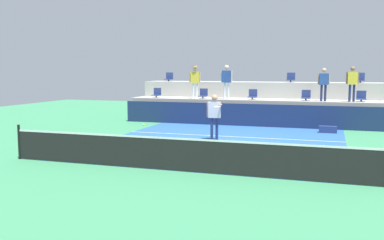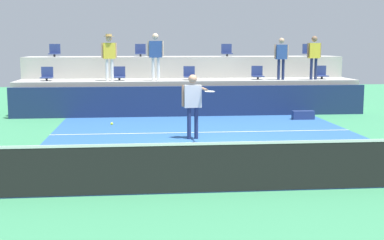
{
  "view_description": "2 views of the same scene",
  "coord_description": "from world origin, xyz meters",
  "px_view_note": "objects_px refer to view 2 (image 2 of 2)",
  "views": [
    {
      "loc": [
        3.87,
        -14.59,
        2.71
      ],
      "look_at": [
        -0.72,
        -0.54,
        1.0
      ],
      "focal_mm": 39.66,
      "sensor_mm": 36.0,
      "label": 1
    },
    {
      "loc": [
        -1.88,
        -13.03,
        2.64
      ],
      "look_at": [
        -0.71,
        -1.32,
        0.93
      ],
      "focal_mm": 49.37,
      "sensor_mm": 36.0,
      "label": 2
    }
  ],
  "objects_px": {
    "stadium_chair_upper_right": "(227,51)",
    "stadium_chair_upper_far_right": "(308,51)",
    "stadium_chair_lower_right": "(257,74)",
    "stadium_chair_upper_far_left": "(55,51)",
    "stadium_chair_upper_left": "(140,51)",
    "stadium_chair_lower_far_left": "(47,75)",
    "tennis_player": "(193,99)",
    "spectator_in_white": "(281,55)",
    "spectator_leaning_on_rail": "(156,52)",
    "tennis_ball": "(112,124)",
    "stadium_chair_lower_far_right": "(321,73)",
    "spectator_with_hat": "(109,52)",
    "equipment_bag": "(303,115)",
    "stadium_chair_lower_center": "(189,74)",
    "stadium_chair_lower_left": "(119,75)",
    "spectator_in_grey": "(314,53)"
  },
  "relations": [
    {
      "from": "stadium_chair_lower_left",
      "to": "stadium_chair_upper_left",
      "type": "bearing_deg",
      "value": 65.68
    },
    {
      "from": "stadium_chair_upper_right",
      "to": "stadium_chair_upper_far_left",
      "type": "bearing_deg",
      "value": 180.0
    },
    {
      "from": "stadium_chair_lower_far_right",
      "to": "tennis_ball",
      "type": "distance_m",
      "value": 11.11
    },
    {
      "from": "stadium_chair_lower_left",
      "to": "spectator_with_hat",
      "type": "xyz_separation_m",
      "value": [
        -0.35,
        -0.38,
        0.85
      ]
    },
    {
      "from": "stadium_chair_lower_right",
      "to": "spectator_with_hat",
      "type": "distance_m",
      "value": 5.77
    },
    {
      "from": "stadium_chair_upper_right",
      "to": "spectator_leaning_on_rail",
      "type": "distance_m",
      "value": 3.76
    },
    {
      "from": "stadium_chair_lower_left",
      "to": "spectator_leaning_on_rail",
      "type": "xyz_separation_m",
      "value": [
        1.37,
        -0.38,
        0.86
      ]
    },
    {
      "from": "stadium_chair_upper_right",
      "to": "equipment_bag",
      "type": "distance_m",
      "value": 5.16
    },
    {
      "from": "equipment_bag",
      "to": "spectator_with_hat",
      "type": "bearing_deg",
      "value": 163.27
    },
    {
      "from": "stadium_chair_upper_right",
      "to": "stadium_chair_lower_right",
      "type": "bearing_deg",
      "value": -62.93
    },
    {
      "from": "stadium_chair_upper_left",
      "to": "spectator_leaning_on_rail",
      "type": "bearing_deg",
      "value": -75.73
    },
    {
      "from": "stadium_chair_upper_left",
      "to": "stadium_chair_lower_far_left",
      "type": "bearing_deg",
      "value": -152.88
    },
    {
      "from": "stadium_chair_lower_far_left",
      "to": "stadium_chair_lower_right",
      "type": "xyz_separation_m",
      "value": [
        8.05,
        0.0,
        0.0
      ]
    },
    {
      "from": "spectator_in_white",
      "to": "stadium_chair_upper_left",
      "type": "bearing_deg",
      "value": 157.84
    },
    {
      "from": "stadium_chair_lower_left",
      "to": "spectator_in_grey",
      "type": "bearing_deg",
      "value": -2.94
    },
    {
      "from": "stadium_chair_upper_right",
      "to": "tennis_ball",
      "type": "relative_size",
      "value": 7.65
    },
    {
      "from": "stadium_chair_lower_right",
      "to": "stadium_chair_upper_far_left",
      "type": "height_order",
      "value": "stadium_chair_upper_far_left"
    },
    {
      "from": "stadium_chair_lower_right",
      "to": "stadium_chair_upper_far_left",
      "type": "distance_m",
      "value": 8.25
    },
    {
      "from": "stadium_chair_lower_center",
      "to": "tennis_ball",
      "type": "bearing_deg",
      "value": -108.22
    },
    {
      "from": "stadium_chair_upper_right",
      "to": "stadium_chair_upper_far_right",
      "type": "bearing_deg",
      "value": 0.0
    },
    {
      "from": "stadium_chair_lower_far_right",
      "to": "stadium_chair_upper_far_left",
      "type": "distance_m",
      "value": 10.76
    },
    {
      "from": "stadium_chair_upper_far_left",
      "to": "tennis_player",
      "type": "xyz_separation_m",
      "value": [
        4.88,
        -7.7,
        -1.21
      ]
    },
    {
      "from": "stadium_chair_lower_right",
      "to": "spectator_leaning_on_rail",
      "type": "height_order",
      "value": "spectator_leaning_on_rail"
    },
    {
      "from": "spectator_in_white",
      "to": "tennis_ball",
      "type": "distance_m",
      "value": 9.74
    },
    {
      "from": "stadium_chair_lower_left",
      "to": "spectator_with_hat",
      "type": "relative_size",
      "value": 0.3
    },
    {
      "from": "spectator_in_white",
      "to": "spectator_with_hat",
      "type": "bearing_deg",
      "value": -180.0
    },
    {
      "from": "stadium_chair_lower_center",
      "to": "stadium_chair_upper_left",
      "type": "height_order",
      "value": "stadium_chair_upper_left"
    },
    {
      "from": "tennis_player",
      "to": "spectator_in_grey",
      "type": "distance_m",
      "value": 7.7
    },
    {
      "from": "stadium_chair_upper_right",
      "to": "tennis_player",
      "type": "distance_m",
      "value": 8.1
    },
    {
      "from": "stadium_chair_lower_left",
      "to": "tennis_player",
      "type": "bearing_deg",
      "value": -69.37
    },
    {
      "from": "stadium_chair_lower_center",
      "to": "stadium_chair_lower_left",
      "type": "bearing_deg",
      "value": 180.0
    },
    {
      "from": "stadium_chair_upper_right",
      "to": "equipment_bag",
      "type": "relative_size",
      "value": 0.68
    },
    {
      "from": "stadium_chair_lower_right",
      "to": "stadium_chair_lower_center",
      "type": "bearing_deg",
      "value": 180.0
    },
    {
      "from": "spectator_in_white",
      "to": "equipment_bag",
      "type": "relative_size",
      "value": 2.11
    },
    {
      "from": "stadium_chair_upper_far_right",
      "to": "tennis_ball",
      "type": "height_order",
      "value": "stadium_chair_upper_far_right"
    },
    {
      "from": "stadium_chair_upper_left",
      "to": "tennis_ball",
      "type": "distance_m",
      "value": 9.81
    },
    {
      "from": "tennis_player",
      "to": "spectator_in_white",
      "type": "xyz_separation_m",
      "value": [
        3.95,
        5.51,
        1.09
      ]
    },
    {
      "from": "stadium_chair_lower_center",
      "to": "stadium_chair_upper_far_left",
      "type": "bearing_deg",
      "value": 161.36
    },
    {
      "from": "stadium_chair_lower_far_right",
      "to": "stadium_chair_lower_center",
      "type": "bearing_deg",
      "value": 180.0
    },
    {
      "from": "stadium_chair_upper_right",
      "to": "spectator_in_white",
      "type": "relative_size",
      "value": 0.32
    },
    {
      "from": "stadium_chair_lower_left",
      "to": "stadium_chair_lower_center",
      "type": "xyz_separation_m",
      "value": [
        2.67,
        0.0,
        0.0
      ]
    },
    {
      "from": "stadium_chair_lower_center",
      "to": "stadium_chair_upper_far_left",
      "type": "xyz_separation_m",
      "value": [
        -5.34,
        1.8,
        0.85
      ]
    },
    {
      "from": "stadium_chair_upper_far_left",
      "to": "stadium_chair_upper_left",
      "type": "relative_size",
      "value": 1.0
    },
    {
      "from": "tennis_ball",
      "to": "stadium_chair_lower_right",
      "type": "bearing_deg",
      "value": 56.2
    },
    {
      "from": "stadium_chair_upper_left",
      "to": "tennis_player",
      "type": "bearing_deg",
      "value": -79.65
    },
    {
      "from": "tennis_player",
      "to": "tennis_ball",
      "type": "bearing_deg",
      "value": -137.44
    },
    {
      "from": "stadium_chair_upper_far_left",
      "to": "stadium_chair_lower_far_right",
      "type": "bearing_deg",
      "value": -9.66
    },
    {
      "from": "stadium_chair_upper_right",
      "to": "stadium_chair_upper_far_right",
      "type": "distance_m",
      "value": 3.51
    },
    {
      "from": "stadium_chair_lower_far_left",
      "to": "spectator_with_hat",
      "type": "xyz_separation_m",
      "value": [
        2.35,
        -0.38,
        0.85
      ]
    },
    {
      "from": "stadium_chair_upper_left",
      "to": "stadium_chair_upper_far_left",
      "type": "bearing_deg",
      "value": 180.0
    }
  ]
}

